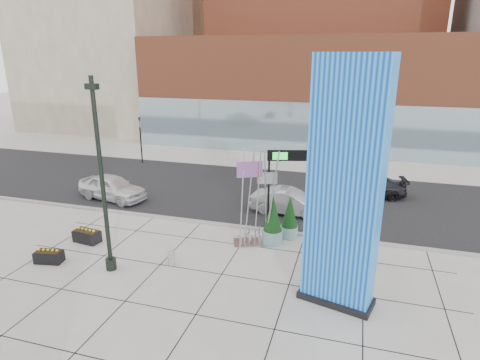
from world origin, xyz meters
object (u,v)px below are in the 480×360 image
(lamp_post, at_px, (104,197))
(concrete_bollard, at_px, (171,258))
(car_silver_mid, at_px, (289,202))
(blue_pylon, at_px, (344,193))
(car_white_west, at_px, (112,188))
(overhead_street_sign, at_px, (284,164))
(public_art_sculpture, at_px, (255,220))

(lamp_post, relative_size, concrete_bollard, 13.19)
(car_silver_mid, bearing_deg, concrete_bollard, 156.43)
(blue_pylon, distance_m, car_white_west, 17.29)
(lamp_post, bearing_deg, blue_pylon, 2.15)
(overhead_street_sign, bearing_deg, lamp_post, -154.31)
(car_white_west, height_order, car_silver_mid, car_white_west)
(overhead_street_sign, distance_m, car_silver_mid, 4.43)
(overhead_street_sign, height_order, car_silver_mid, overhead_street_sign)
(blue_pylon, bearing_deg, overhead_street_sign, 135.32)
(blue_pylon, relative_size, concrete_bollard, 14.52)
(lamp_post, xyz_separation_m, car_silver_mid, (6.56, 8.85, -2.73))
(blue_pylon, bearing_deg, concrete_bollard, -170.98)
(blue_pylon, distance_m, lamp_post, 9.96)
(public_art_sculpture, distance_m, overhead_street_sign, 3.21)
(lamp_post, relative_size, car_white_west, 1.75)
(blue_pylon, distance_m, car_silver_mid, 9.86)
(blue_pylon, height_order, lamp_post, blue_pylon)
(overhead_street_sign, xyz_separation_m, car_white_west, (-11.88, 2.23, -3.13))
(lamp_post, bearing_deg, car_silver_mid, 53.47)
(car_white_west, xyz_separation_m, car_silver_mid, (11.72, 0.83, -0.07))
(concrete_bollard, xyz_separation_m, car_white_west, (-7.60, 6.88, 0.50))
(public_art_sculpture, height_order, car_white_west, public_art_sculpture)
(lamp_post, distance_m, overhead_street_sign, 8.88)
(blue_pylon, xyz_separation_m, concrete_bollard, (-7.46, 0.77, -4.21))
(public_art_sculpture, bearing_deg, overhead_street_sign, 29.68)
(overhead_street_sign, relative_size, car_white_west, 0.95)
(car_white_west, bearing_deg, lamp_post, -135.64)
(overhead_street_sign, bearing_deg, concrete_bollard, -147.72)
(blue_pylon, bearing_deg, public_art_sculpture, 151.77)
(concrete_bollard, height_order, car_white_west, car_white_west)
(car_white_west, bearing_deg, blue_pylon, -105.34)
(lamp_post, relative_size, public_art_sculpture, 1.73)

